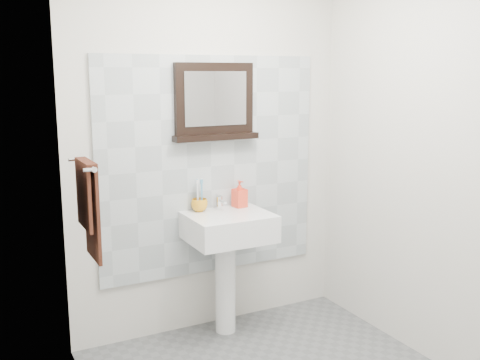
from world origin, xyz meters
The scene contains 12 objects.
back_wall centered at (0.00, 1.10, 1.25)m, with size 2.00×0.01×2.50m, color silver.
front_wall centered at (0.00, -1.10, 1.25)m, with size 2.00×0.01×2.50m, color silver.
left_wall centered at (-1.00, 0.00, 1.25)m, with size 0.01×2.20×2.50m, color silver.
right_wall centered at (1.00, 0.00, 1.25)m, with size 0.01×2.20×2.50m, color silver.
splashback centered at (0.00, 1.09, 1.15)m, with size 1.60×0.02×1.50m, color #AEB7BC.
pedestal_sink centered at (0.03, 0.87, 0.68)m, with size 0.55×0.44×0.96m.
toothbrush_cup centered at (-0.12, 1.02, 0.90)m, with size 0.11×0.11×0.09m, color orange.
toothbrushes centered at (-0.12, 1.02, 0.98)m, with size 0.05×0.04×0.21m.
soap_dispenser centered at (0.18, 1.00, 0.95)m, with size 0.09×0.09×0.19m, color red.
framed_mirror centered at (0.02, 1.06, 1.58)m, with size 0.60×0.11×0.51m.
towel_bar centered at (-0.95, 0.62, 1.30)m, with size 0.07×0.40×0.03m.
hand_towel centered at (-0.94, 0.62, 1.09)m, with size 0.06×0.30×0.55m.
Camera 1 is at (-1.58, -2.39, 1.79)m, focal length 42.00 mm.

